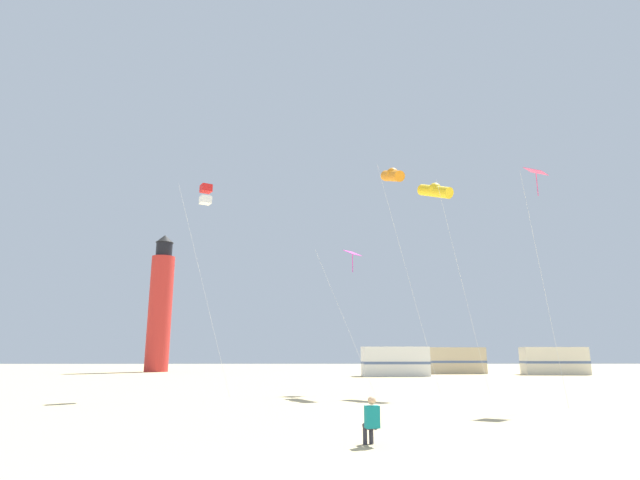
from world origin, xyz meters
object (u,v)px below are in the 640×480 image
(rv_van_white, at_px, (395,361))
(rv_van_tan, at_px, (455,361))
(lighthouse_distant, at_px, (160,306))
(rv_van_cream, at_px, (554,361))
(kite_box_scarlet, at_px, (206,195))
(kite_flyer_standing, at_px, (371,419))
(kite_diamond_magenta, at_px, (352,258))
(kite_tube_orange, at_px, (392,175))
(kite_tube_gold, at_px, (435,191))
(kite_diamond_rainbow, at_px, (536,181))

(rv_van_white, distance_m, rv_van_tan, 9.80)
(lighthouse_distant, relative_size, rv_van_cream, 2.55)
(rv_van_white, xyz_separation_m, rv_van_tan, (7.53, 6.27, 0.00))
(kite_box_scarlet, bearing_deg, kite_flyer_standing, -63.03)
(kite_flyer_standing, bearing_deg, kite_diamond_magenta, -105.07)
(kite_tube_orange, relative_size, lighthouse_distant, 0.83)
(kite_box_scarlet, relative_size, rv_van_cream, 1.79)
(kite_flyer_standing, distance_m, kite_diamond_magenta, 19.04)
(kite_tube_gold, distance_m, kite_diamond_rainbow, 8.04)
(kite_box_scarlet, xyz_separation_m, kite_tube_gold, (13.72, 1.36, 0.73))
(kite_tube_orange, bearing_deg, lighthouse_distant, 126.93)
(kite_tube_gold, xyz_separation_m, rv_van_cream, (17.66, 24.48, -10.52))
(lighthouse_distant, height_order, rv_van_white, lighthouse_distant)
(kite_tube_orange, relative_size, rv_van_tan, 2.13)
(kite_flyer_standing, distance_m, rv_van_white, 38.24)
(kite_diamond_magenta, bearing_deg, rv_van_white, 74.51)
(kite_flyer_standing, relative_size, rv_van_cream, 0.18)
(kite_box_scarlet, bearing_deg, kite_tube_orange, 12.49)
(lighthouse_distant, relative_size, rv_van_white, 2.56)
(kite_flyer_standing, height_order, kite_tube_orange, kite_tube_orange)
(kite_tube_orange, relative_size, kite_tube_gold, 1.11)
(kite_tube_orange, height_order, rv_van_tan, kite_tube_orange)
(kite_diamond_magenta, relative_size, lighthouse_distant, 0.50)
(rv_van_cream, bearing_deg, kite_flyer_standing, -115.98)
(kite_tube_gold, height_order, rv_van_white, kite_tube_gold)
(kite_tube_orange, distance_m, kite_diamond_rainbow, 10.48)
(kite_box_scarlet, xyz_separation_m, rv_van_white, (14.21, 22.47, -9.79))
(kite_diamond_magenta, height_order, kite_tube_gold, kite_tube_gold)
(kite_diamond_magenta, xyz_separation_m, rv_van_white, (5.57, 20.11, -6.51))
(rv_van_cream, bearing_deg, kite_tube_orange, -126.73)
(kite_flyer_standing, bearing_deg, kite_tube_orange, -113.60)
(kite_tube_orange, bearing_deg, kite_flyer_standing, -101.44)
(kite_flyer_standing, xyz_separation_m, lighthouse_distant, (-20.39, 49.62, 7.22))
(kite_box_scarlet, height_order, kite_diamond_rainbow, kite_box_scarlet)
(kite_tube_gold, bearing_deg, rv_van_white, 88.69)
(rv_van_cream, bearing_deg, lighthouse_distant, 172.94)
(kite_tube_gold, height_order, rv_van_tan, kite_tube_gold)
(kite_flyer_standing, distance_m, kite_diamond_rainbow, 16.00)
(kite_box_scarlet, xyz_separation_m, rv_van_cream, (31.38, 25.83, -9.79))
(lighthouse_distant, bearing_deg, rv_van_white, -23.96)
(kite_tube_orange, bearing_deg, kite_diamond_rainbow, -57.43)
(kite_flyer_standing, relative_size, rv_van_tan, 0.18)
(kite_diamond_magenta, bearing_deg, rv_van_tan, 63.59)
(lighthouse_distant, bearing_deg, rv_van_cream, -11.02)
(kite_diamond_magenta, xyz_separation_m, rv_van_cream, (22.74, 23.47, -6.51))
(kite_tube_orange, distance_m, kite_tube_gold, 3.01)
(kite_flyer_standing, distance_m, rv_van_cream, 47.37)
(kite_tube_orange, distance_m, lighthouse_distant, 40.28)
(kite_box_scarlet, relative_size, kite_diamond_rainbow, 1.10)
(kite_diamond_magenta, xyz_separation_m, kite_box_scarlet, (-8.64, -2.36, 3.29))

